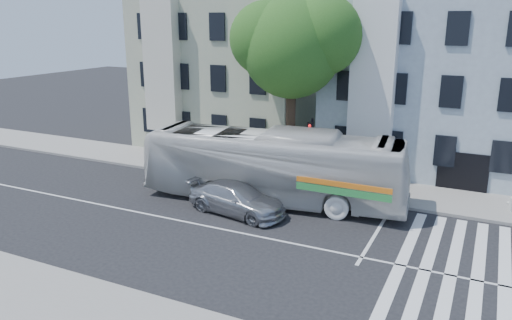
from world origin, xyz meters
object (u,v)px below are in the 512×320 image
Objects in this scene: bus at (273,166)px; sedan at (237,199)px; traffic_signal at (311,145)px; fire_hydrant at (512,204)px.

bus is 2.72m from sedan.
traffic_signal reaches higher than fire_hydrant.
fire_hydrant is at bearing 24.00° from traffic_signal.
bus is 2.56m from traffic_signal.
bus is 17.91× the size of fire_hydrant.
fire_hydrant is at bearing -55.08° from sedan.
traffic_signal reaches higher than sedan.
sedan is 1.25× the size of traffic_signal.
sedan reaches higher than fire_hydrant.
traffic_signal reaches higher than bus.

